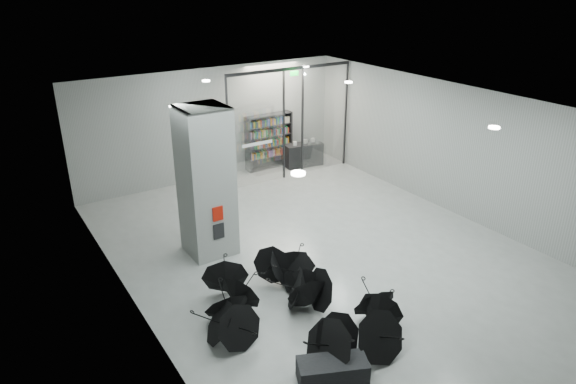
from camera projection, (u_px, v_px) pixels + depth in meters
room at (331, 156)px, 12.67m from camera, size 14.00×14.02×4.01m
column at (206, 182)px, 13.30m from camera, size 1.20×1.20×4.00m
fire_cabinet at (218, 214)px, 13.08m from camera, size 0.28×0.04×0.38m
info_panel at (219, 231)px, 13.27m from camera, size 0.30×0.03×0.42m
exit_sign at (294, 73)px, 17.58m from camera, size 0.30×0.06×0.15m
glass_partition at (291, 119)px, 18.37m from camera, size 5.06×0.08×4.00m
bench at (332, 370)px, 9.54m from camera, size 1.41×1.03×0.42m
bookshelf at (269, 141)px, 19.70m from camera, size 1.91×0.41×2.10m
shop_counter at (303, 155)px, 20.11m from camera, size 1.55×0.81×0.89m
umbrella_cluster at (297, 305)px, 11.23m from camera, size 4.14×4.57×1.31m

